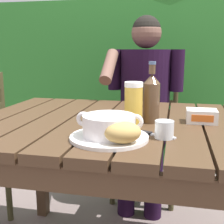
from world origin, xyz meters
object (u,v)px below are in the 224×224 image
Objects in this scene: person_eating at (144,98)px; beer_bottle at (151,97)px; chair_near_diner at (146,127)px; water_glass_small at (164,129)px; beer_glass at (134,104)px; butter_tub at (202,116)px; bread_roll at (123,133)px; table_knife at (151,134)px; serving_plate at (109,137)px; soup_bowl at (109,125)px.

person_eating is 0.73m from beer_bottle.
person_eating reaches higher than chair_near_diner.
chair_near_diner is 0.80× the size of person_eating.
chair_near_diner is 1.17m from water_glass_small.
butter_tub is (0.26, 0.10, -0.06)m from beer_glass.
beer_bottle is (0.11, -0.71, 0.12)m from person_eating.
bread_roll is 2.18× the size of water_glass_small.
table_knife is (0.12, -1.10, 0.27)m from chair_near_diner.
bread_roll is 0.34m from beer_bottle.
beer_glass is 1.41× the size of butter_tub.
serving_plate is at bearing 130.60° from bread_roll.
water_glass_small is (0.13, -0.15, -0.05)m from beer_glass.
chair_near_diner reaches higher than bread_roll.
soup_bowl is at bearing -113.75° from beer_bottle.
beer_glass is (-0.01, 0.27, 0.04)m from bread_roll.
soup_bowl reaches higher than bread_roll.
soup_bowl is (-0.01, -1.17, 0.31)m from chair_near_diner.
butter_tub is 0.81× the size of table_knife.
beer_bottle reaches higher than bread_roll.
bread_roll is 0.82× the size of beer_glass.
person_eating reaches higher than water_glass_small.
chair_near_diner is at bearing 98.34° from water_glass_small.
serving_plate is at bearing -90.58° from chair_near_diner.
beer_bottle is at bearing -81.62° from person_eating.
beer_glass is 1.15× the size of table_knife.
bread_roll is at bearing -116.46° from table_knife.
bread_roll reaches higher than water_glass_small.
water_glass_small is 0.29m from butter_tub.
serving_plate is at bearing -136.34° from butter_tub.
serving_plate is 4.10× the size of water_glass_small.
chair_near_diner is 6.80× the size of table_knife.
water_glass_small is at bearing -79.73° from person_eating.
serving_plate is at bearing -164.34° from water_glass_small.
chair_near_diner is at bearing 89.19° from person_eating.
bread_roll reaches higher than butter_tub.
butter_tub is at bearing 11.38° from beer_bottle.
chair_near_diner is 0.99m from beer_bottle.
table_knife is (0.12, -0.90, 0.02)m from person_eating.
person_eating is at bearing 93.12° from beer_glass.
table_knife is (0.13, 0.08, -0.04)m from soup_bowl.
soup_bowl is 1.87× the size of butter_tub.
beer_bottle is 2.04× the size of butter_tub.
beer_glass reaches higher than bread_roll.
chair_near_diner reaches higher than butter_tub.
beer_bottle reaches higher than serving_plate.
butter_tub is at bearing -70.88° from chair_near_diner.
table_knife is at bearing 30.63° from soup_bowl.
beer_glass reaches higher than butter_tub.
serving_plate is 0.04m from soup_bowl.
bread_roll is 0.94× the size of table_knife.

